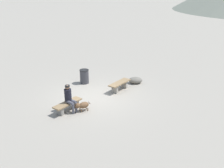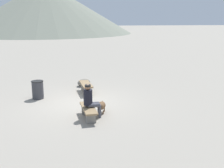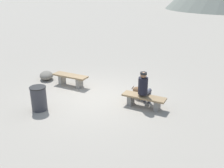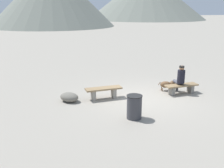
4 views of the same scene
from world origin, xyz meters
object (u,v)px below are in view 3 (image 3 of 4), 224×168
Objects in this scene: bench_left at (70,78)px; seated_person at (144,87)px; dog at (140,91)px; bench_right at (144,99)px; trash_bin at (39,98)px; boulder at (46,75)px.

seated_person is (3.44, 0.02, 0.39)m from bench_left.
bench_left is at bearing -157.52° from dog.
bench_right is at bearing -56.18° from seated_person.
seated_person is at bearing 39.21° from trash_bin.
dog is 4.54m from boulder.
bench_left reaches higher than boulder.
bench_left is 3.10m from dog.
trash_bin is at bearing -45.95° from boulder.
bench_left is 3.50m from bench_right.
bench_right is 1.87× the size of trash_bin.
boulder is at bearing 134.05° from trash_bin.
seated_person is at bearing 120.58° from bench_right.
dog reaches higher than bench_left.
boulder is (-4.50, -0.52, -0.12)m from dog.
dog is (3.07, 0.47, -0.02)m from bench_left.
trash_bin reaches higher than dog.
bench_left is at bearing 2.27° from boulder.
bench_left reaches higher than bench_right.
trash_bin is at bearing -144.77° from seated_person.
dog is at bearing 126.21° from seated_person.
dog is (-0.38, 0.45, -0.42)m from seated_person.
seated_person is 1.64× the size of dog.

